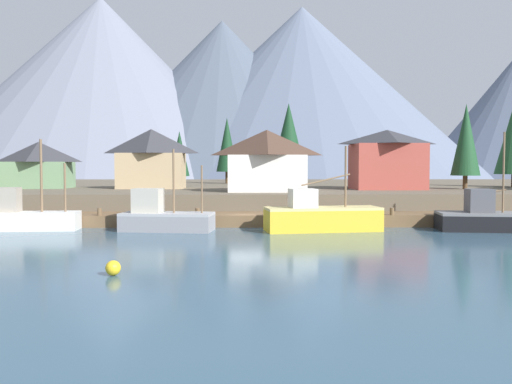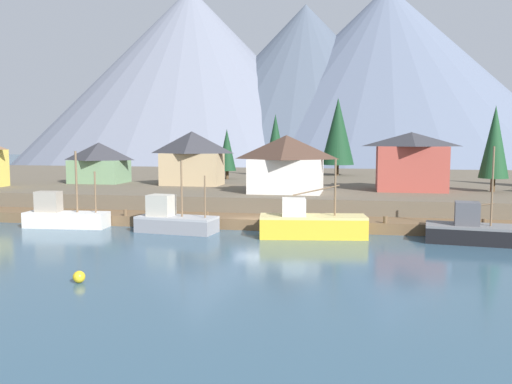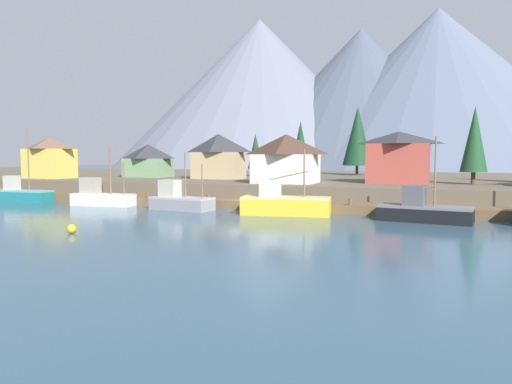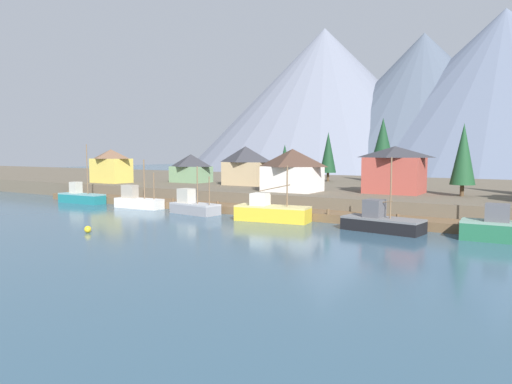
{
  "view_description": "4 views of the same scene",
  "coord_description": "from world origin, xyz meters",
  "px_view_note": "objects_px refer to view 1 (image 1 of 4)",
  "views": [
    {
      "loc": [
        0.21,
        -43.39,
        5.01
      ],
      "look_at": [
        0.83,
        2.25,
        2.81
      ],
      "focal_mm": 37.45,
      "sensor_mm": 36.0,
      "label": 1
    },
    {
      "loc": [
        9.52,
        -46.22,
        8.17
      ],
      "look_at": [
        -0.09,
        3.86,
        3.13
      ],
      "focal_mm": 37.09,
      "sensor_mm": 36.0,
      "label": 2
    },
    {
      "loc": [
        20.22,
        -47.87,
        5.94
      ],
      "look_at": [
        1.04,
        2.15,
        1.88
      ],
      "focal_mm": 33.47,
      "sensor_mm": 36.0,
      "label": 3
    },
    {
      "loc": [
        33.09,
        -49.06,
        8.11
      ],
      "look_at": [
        0.13,
        3.35,
        2.82
      ],
      "focal_mm": 32.27,
      "sensor_mm": 36.0,
      "label": 4
    }
  ],
  "objects_px": {
    "house_green": "(39,164)",
    "conifer_mid_right": "(466,140)",
    "fishing_boat_black": "(490,218)",
    "channel_buoy": "(113,268)",
    "house_red": "(387,159)",
    "conifer_back_left": "(227,145)",
    "fishing_boat_white": "(24,217)",
    "fishing_boat_yellow": "(321,217)",
    "conifer_near_left": "(289,137)",
    "fishing_boat_grey": "(164,217)",
    "house_tan": "(151,158)",
    "house_white": "(267,160)",
    "conifer_mid_left": "(180,154)"
  },
  "relations": [
    {
      "from": "fishing_boat_grey",
      "to": "conifer_back_left",
      "type": "bearing_deg",
      "value": 92.06
    },
    {
      "from": "fishing_boat_grey",
      "to": "conifer_mid_left",
      "type": "bearing_deg",
      "value": 102.4
    },
    {
      "from": "fishing_boat_white",
      "to": "conifer_mid_right",
      "type": "relative_size",
      "value": 0.84
    },
    {
      "from": "fishing_boat_yellow",
      "to": "fishing_boat_black",
      "type": "height_order",
      "value": "fishing_boat_black"
    },
    {
      "from": "fishing_boat_yellow",
      "to": "house_tan",
      "type": "height_order",
      "value": "house_tan"
    },
    {
      "from": "fishing_boat_black",
      "to": "channel_buoy",
      "type": "bearing_deg",
      "value": -138.73
    },
    {
      "from": "house_green",
      "to": "house_red",
      "type": "height_order",
      "value": "house_red"
    },
    {
      "from": "fishing_boat_grey",
      "to": "house_green",
      "type": "bearing_deg",
      "value": 138.18
    },
    {
      "from": "house_green",
      "to": "conifer_mid_right",
      "type": "xyz_separation_m",
      "value": [
        48.12,
        -3.21,
        2.7
      ]
    },
    {
      "from": "channel_buoy",
      "to": "house_green",
      "type": "bearing_deg",
      "value": 115.62
    },
    {
      "from": "fishing_boat_black",
      "to": "conifer_mid_left",
      "type": "xyz_separation_m",
      "value": [
        -28.07,
        30.54,
        5.73
      ]
    },
    {
      "from": "house_tan",
      "to": "conifer_mid_right",
      "type": "height_order",
      "value": "conifer_mid_right"
    },
    {
      "from": "conifer_back_left",
      "to": "house_green",
      "type": "bearing_deg",
      "value": -142.0
    },
    {
      "from": "fishing_boat_yellow",
      "to": "fishing_boat_grey",
      "type": "bearing_deg",
      "value": 170.19
    },
    {
      "from": "conifer_mid_right",
      "to": "fishing_boat_black",
      "type": "bearing_deg",
      "value": -106.37
    },
    {
      "from": "fishing_boat_yellow",
      "to": "conifer_near_left",
      "type": "height_order",
      "value": "conifer_near_left"
    },
    {
      "from": "house_red",
      "to": "house_tan",
      "type": "relative_size",
      "value": 1.02
    },
    {
      "from": "conifer_mid_left",
      "to": "house_white",
      "type": "bearing_deg",
      "value": -58.4
    },
    {
      "from": "conifer_mid_right",
      "to": "channel_buoy",
      "type": "height_order",
      "value": "conifer_mid_right"
    },
    {
      "from": "conifer_mid_left",
      "to": "house_green",
      "type": "bearing_deg",
      "value": -146.54
    },
    {
      "from": "fishing_boat_grey",
      "to": "house_tan",
      "type": "height_order",
      "value": "house_tan"
    },
    {
      "from": "house_red",
      "to": "conifer_back_left",
      "type": "height_order",
      "value": "conifer_back_left"
    },
    {
      "from": "fishing_boat_yellow",
      "to": "house_green",
      "type": "distance_m",
      "value": 36.47
    },
    {
      "from": "conifer_back_left",
      "to": "house_white",
      "type": "bearing_deg",
      "value": -78.52
    },
    {
      "from": "house_red",
      "to": "conifer_near_left",
      "type": "distance_m",
      "value": 26.04
    },
    {
      "from": "conifer_mid_left",
      "to": "fishing_boat_yellow",
      "type": "bearing_deg",
      "value": -64.06
    },
    {
      "from": "fishing_boat_yellow",
      "to": "channel_buoy",
      "type": "relative_size",
      "value": 13.13
    },
    {
      "from": "house_red",
      "to": "channel_buoy",
      "type": "xyz_separation_m",
      "value": [
        -21.45,
        -34.26,
        -5.47
      ]
    },
    {
      "from": "fishing_boat_white",
      "to": "conifer_back_left",
      "type": "height_order",
      "value": "conifer_back_left"
    },
    {
      "from": "house_green",
      "to": "house_white",
      "type": "height_order",
      "value": "house_white"
    },
    {
      "from": "fishing_boat_grey",
      "to": "conifer_near_left",
      "type": "relative_size",
      "value": 0.6
    },
    {
      "from": "fishing_boat_white",
      "to": "conifer_back_left",
      "type": "bearing_deg",
      "value": 64.29
    },
    {
      "from": "fishing_boat_yellow",
      "to": "fishing_boat_black",
      "type": "bearing_deg",
      "value": -8.51
    },
    {
      "from": "fishing_boat_grey",
      "to": "channel_buoy",
      "type": "xyz_separation_m",
      "value": [
        0.41,
        -17.09,
        -0.7
      ]
    },
    {
      "from": "fishing_boat_grey",
      "to": "house_white",
      "type": "bearing_deg",
      "value": 62.81
    },
    {
      "from": "house_red",
      "to": "channel_buoy",
      "type": "relative_size",
      "value": 11.16
    },
    {
      "from": "fishing_boat_yellow",
      "to": "fishing_boat_black",
      "type": "relative_size",
      "value": 1.09
    },
    {
      "from": "fishing_boat_white",
      "to": "house_tan",
      "type": "relative_size",
      "value": 1.02
    },
    {
      "from": "conifer_back_left",
      "to": "fishing_boat_yellow",
      "type": "bearing_deg",
      "value": -76.7
    },
    {
      "from": "house_white",
      "to": "conifer_mid_left",
      "type": "height_order",
      "value": "conifer_mid_left"
    },
    {
      "from": "house_white",
      "to": "conifer_back_left",
      "type": "bearing_deg",
      "value": 101.48
    },
    {
      "from": "fishing_boat_white",
      "to": "conifer_near_left",
      "type": "bearing_deg",
      "value": 55.75
    },
    {
      "from": "fishing_boat_white",
      "to": "conifer_mid_left",
      "type": "relative_size",
      "value": 1.09
    },
    {
      "from": "house_green",
      "to": "channel_buoy",
      "type": "distance_m",
      "value": 41.83
    },
    {
      "from": "fishing_boat_black",
      "to": "conifer_mid_left",
      "type": "bearing_deg",
      "value": 140.02
    },
    {
      "from": "fishing_boat_white",
      "to": "conifer_near_left",
      "type": "relative_size",
      "value": 0.64
    },
    {
      "from": "fishing_boat_white",
      "to": "fishing_boat_yellow",
      "type": "bearing_deg",
      "value": -5.83
    },
    {
      "from": "fishing_boat_white",
      "to": "house_red",
      "type": "distance_m",
      "value": 37.17
    },
    {
      "from": "fishing_boat_white",
      "to": "conifer_near_left",
      "type": "height_order",
      "value": "conifer_near_left"
    },
    {
      "from": "conifer_near_left",
      "to": "house_tan",
      "type": "bearing_deg",
      "value": -128.1
    }
  ]
}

